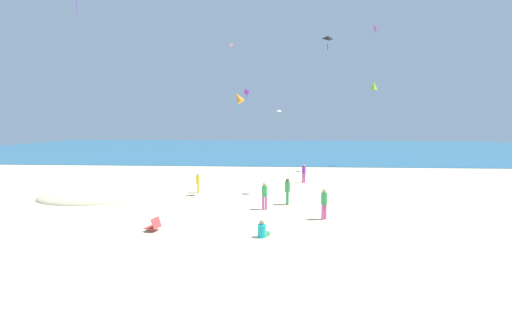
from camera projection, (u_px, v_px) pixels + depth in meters
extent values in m
plane|color=beige|center=(260.00, 188.00, 25.22)|extent=(120.00, 120.00, 0.00)
cube|color=#236084|center=(271.00, 148.00, 67.53)|extent=(120.00, 60.00, 0.05)
ellipsoid|color=beige|center=(89.00, 198.00, 21.96)|extent=(6.58, 4.60, 1.29)
cube|color=#D13D3D|center=(152.00, 227.00, 15.17)|extent=(0.59, 0.66, 0.03)
cube|color=#D13D3D|center=(156.00, 223.00, 15.07)|extent=(0.33, 0.59, 0.46)
cylinder|color=#B7B7BC|center=(145.00, 231.00, 14.96)|extent=(0.02, 0.02, 0.15)
cylinder|color=#B7B7BC|center=(153.00, 227.00, 15.49)|extent=(0.02, 0.02, 0.15)
cylinder|color=#19ADB2|center=(262.00, 231.00, 14.29)|extent=(0.50, 0.50, 0.55)
sphere|color=#A87A5B|center=(262.00, 222.00, 14.25)|extent=(0.22, 0.22, 0.22)
cube|color=green|center=(265.00, 234.00, 14.48)|extent=(0.46, 0.49, 0.16)
cylinder|color=yellow|center=(198.00, 188.00, 23.38)|extent=(0.12, 0.12, 0.69)
cylinder|color=yellow|center=(198.00, 188.00, 23.53)|extent=(0.12, 0.12, 0.69)
cylinder|color=yellow|center=(198.00, 180.00, 23.39)|extent=(0.32, 0.32, 0.52)
sphere|color=beige|center=(198.00, 175.00, 23.36)|extent=(0.19, 0.19, 0.19)
cylinder|color=#D8599E|center=(303.00, 178.00, 27.41)|extent=(0.13, 0.13, 0.77)
cylinder|color=#D8599E|center=(304.00, 178.00, 27.51)|extent=(0.13, 0.13, 0.77)
cylinder|color=purple|center=(304.00, 170.00, 27.38)|extent=(0.43, 0.43, 0.58)
sphere|color=#A87A5B|center=(304.00, 165.00, 27.34)|extent=(0.21, 0.21, 0.21)
cylinder|color=green|center=(288.00, 198.00, 19.97)|extent=(0.14, 0.14, 0.79)
cylinder|color=green|center=(287.00, 198.00, 20.15)|extent=(0.14, 0.14, 0.79)
cylinder|color=green|center=(288.00, 187.00, 19.98)|extent=(0.35, 0.35, 0.59)
sphere|color=brown|center=(288.00, 180.00, 19.94)|extent=(0.22, 0.22, 0.22)
cylinder|color=#D8599E|center=(263.00, 203.00, 18.91)|extent=(0.13, 0.13, 0.77)
cylinder|color=#D8599E|center=(266.00, 203.00, 18.90)|extent=(0.13, 0.13, 0.77)
cylinder|color=green|center=(265.00, 191.00, 18.83)|extent=(0.32, 0.32, 0.57)
sphere|color=tan|center=(265.00, 184.00, 18.79)|extent=(0.21, 0.21, 0.21)
cylinder|color=#D8599E|center=(323.00, 212.00, 16.88)|extent=(0.14, 0.14, 0.78)
cylinder|color=#D8599E|center=(325.00, 212.00, 16.98)|extent=(0.14, 0.14, 0.78)
cylinder|color=green|center=(324.00, 199.00, 16.86)|extent=(0.44, 0.44, 0.58)
sphere|color=tan|center=(324.00, 191.00, 16.82)|extent=(0.21, 0.21, 0.21)
cone|color=#99DB33|center=(374.00, 86.00, 37.31)|extent=(0.85, 0.94, 0.98)
cylinder|color=green|center=(374.00, 94.00, 37.41)|extent=(0.06, 0.20, 1.16)
cube|color=purple|center=(246.00, 92.00, 31.77)|extent=(0.64, 0.28, 0.67)
cylinder|color=blue|center=(246.00, 97.00, 31.82)|extent=(0.06, 0.08, 0.53)
cube|color=pink|center=(231.00, 45.00, 39.10)|extent=(0.49, 0.34, 0.53)
cylinder|color=green|center=(231.00, 50.00, 39.16)|extent=(0.06, 0.06, 0.62)
cylinder|color=purple|center=(77.00, 7.00, 21.49)|extent=(0.09, 0.15, 1.15)
pyramid|color=white|center=(279.00, 110.00, 38.23)|extent=(0.54, 0.45, 0.26)
cylinder|color=#99DB33|center=(279.00, 117.00, 38.33)|extent=(0.04, 0.06, 0.71)
cube|color=#DB3DA8|center=(375.00, 28.00, 33.02)|extent=(0.30, 0.86, 0.83)
cylinder|color=green|center=(375.00, 37.00, 33.11)|extent=(0.22, 0.08, 0.99)
cone|color=orange|center=(239.00, 98.00, 22.16)|extent=(0.91, 0.72, 0.84)
cylinder|color=#1EADAD|center=(239.00, 105.00, 22.21)|extent=(0.05, 0.04, 0.47)
pyramid|color=black|center=(328.00, 37.00, 22.14)|extent=(0.70, 0.61, 0.41)
cylinder|color=black|center=(328.00, 47.00, 22.26)|extent=(0.05, 0.09, 0.42)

